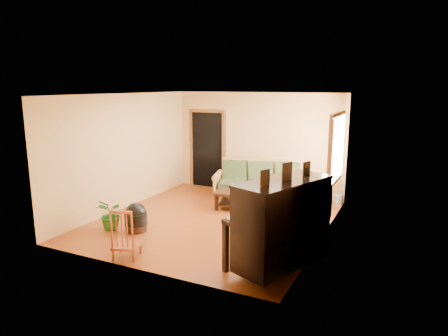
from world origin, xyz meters
The scene contains 16 objects.
floor centered at (0.00, 0.00, 0.00)m, with size 5.00×5.00×0.00m, color #61280C.
doorway centered at (-1.45, 2.48, 1.02)m, with size 1.08×0.16×2.05m, color black.
window centered at (2.21, 1.30, 1.50)m, with size 0.12×1.36×1.46m, color white.
sofa centered at (0.28, 1.97, 0.48)m, with size 2.22×0.93×0.95m, color olive.
coffee_table centered at (0.21, 0.96, 0.21)m, with size 1.13×0.62×0.41m, color black.
armchair centered at (1.89, 0.50, 0.40)m, with size 0.75×0.79×0.79m, color olive.
piano centered at (1.96, -1.53, 0.71)m, with size 0.94×1.60×1.41m, color black.
footstool centered at (-1.08, -1.18, 0.21)m, with size 0.44×0.44×0.42m, color black.
red_chair centered at (-0.45, -2.23, 0.43)m, with size 0.40×0.44×0.85m, color maroon.
leaning_frame centered at (1.94, 2.37, 0.31)m, with size 0.46×0.10×0.61m, color #BD903F.
ceramic_crock centered at (2.13, 2.30, 0.13)m, with size 0.20×0.20×0.25m, color #355BA1.
potted_plant centered at (-1.55, -1.32, 0.31)m, with size 0.56×0.48×0.62m, color #1A5B1A.
book centered at (0.10, 0.84, 0.42)m, with size 0.15×0.21×0.02m, color maroon.
candle centered at (-0.05, 1.11, 0.47)m, with size 0.07×0.07×0.11m, color white.
glass_jar centered at (0.23, 0.85, 0.44)m, with size 0.09×0.09×0.06m, color white.
remote centered at (0.62, 1.04, 0.42)m, with size 0.14×0.04×0.01m, color black.
Camera 1 is at (3.63, -7.06, 2.79)m, focal length 32.00 mm.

